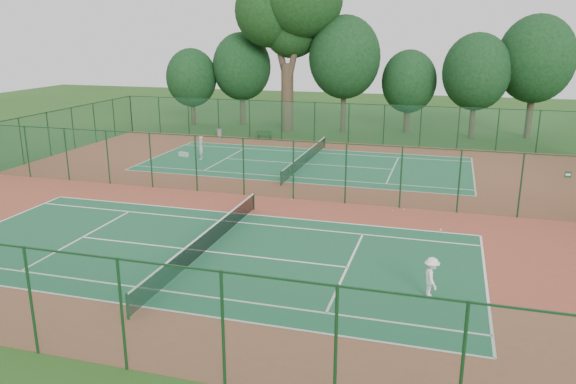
% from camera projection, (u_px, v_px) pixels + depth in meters
% --- Properties ---
extents(ground, '(120.00, 120.00, 0.00)m').
position_uv_depth(ground, '(268.00, 197.00, 33.37)').
color(ground, '#234B17').
rests_on(ground, ground).
extents(red_pad, '(40.00, 36.00, 0.01)m').
position_uv_depth(red_pad, '(268.00, 197.00, 33.37)').
color(red_pad, brown).
rests_on(red_pad, ground).
extents(court_near, '(23.77, 10.97, 0.01)m').
position_uv_depth(court_near, '(206.00, 251.00, 25.06)').
color(court_near, '#1B5636').
rests_on(court_near, red_pad).
extents(court_far, '(23.77, 10.97, 0.01)m').
position_uv_depth(court_far, '(306.00, 164.00, 41.68)').
color(court_far, '#1F6544').
rests_on(court_far, red_pad).
extents(fence_north, '(40.00, 0.09, 3.50)m').
position_uv_depth(fence_north, '(331.00, 122.00, 49.51)').
color(fence_north, '#1B5132').
rests_on(fence_north, ground).
extents(fence_south, '(40.00, 0.09, 3.50)m').
position_uv_depth(fence_south, '(75.00, 307.00, 16.27)').
color(fence_south, '#1C5438').
rests_on(fence_south, ground).
extents(fence_divider, '(40.00, 0.09, 3.50)m').
position_uv_depth(fence_divider, '(268.00, 168.00, 32.89)').
color(fence_divider, '#194D2B').
rests_on(fence_divider, ground).
extents(tennis_net_near, '(0.10, 12.90, 0.97)m').
position_uv_depth(tennis_net_near, '(205.00, 240.00, 24.91)').
color(tennis_net_near, '#13361C').
rests_on(tennis_net_near, ground).
extents(tennis_net_far, '(0.10, 12.90, 0.97)m').
position_uv_depth(tennis_net_far, '(306.00, 157.00, 41.54)').
color(tennis_net_far, '#143720').
rests_on(tennis_net_far, ground).
extents(player_near, '(0.84, 1.12, 1.54)m').
position_uv_depth(player_near, '(431.00, 277.00, 20.55)').
color(player_near, white).
rests_on(player_near, court_near).
extents(player_far, '(0.63, 0.77, 1.83)m').
position_uv_depth(player_far, '(201.00, 148.00, 42.91)').
color(player_far, silver).
rests_on(player_far, court_far).
extents(trash_bin, '(0.53, 0.53, 0.83)m').
position_uv_depth(trash_bin, '(220.00, 134.00, 51.73)').
color(trash_bin, gray).
rests_on(trash_bin, red_pad).
extents(bench, '(1.42, 0.50, 0.86)m').
position_uv_depth(bench, '(264.00, 135.00, 50.88)').
color(bench, '#123418').
rests_on(bench, red_pad).
extents(kit_bag, '(0.91, 0.62, 0.32)m').
position_uv_depth(kit_bag, '(184.00, 154.00, 44.17)').
color(kit_bag, silver).
rests_on(kit_bag, red_pad).
extents(stray_ball_a, '(0.07, 0.07, 0.07)m').
position_uv_depth(stray_ball_a, '(392.00, 210.00, 30.70)').
color(stray_ball_a, gold).
rests_on(stray_ball_a, red_pad).
extents(stray_ball_b, '(0.07, 0.07, 0.07)m').
position_uv_depth(stray_ball_b, '(404.00, 209.00, 30.88)').
color(stray_ball_b, '#BCDD33').
rests_on(stray_ball_b, red_pad).
extents(stray_ball_c, '(0.07, 0.07, 0.07)m').
position_uv_depth(stray_ball_c, '(292.00, 199.00, 32.76)').
color(stray_ball_c, gold).
rests_on(stray_ball_c, red_pad).
extents(big_tree, '(10.54, 7.72, 16.19)m').
position_uv_depth(big_tree, '(289.00, 10.00, 53.03)').
color(big_tree, '#3E2E22').
rests_on(big_tree, ground).
extents(evergreen_row, '(39.00, 5.00, 12.00)m').
position_uv_depth(evergreen_row, '(349.00, 131.00, 55.63)').
color(evergreen_row, black).
rests_on(evergreen_row, ground).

